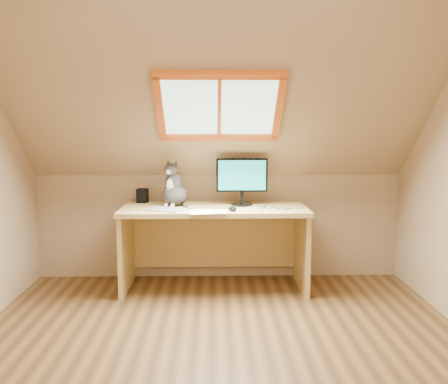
{
  "coord_description": "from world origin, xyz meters",
  "views": [
    {
      "loc": [
        -0.05,
        -3.03,
        1.47
      ],
      "look_at": [
        0.04,
        1.0,
        0.94
      ],
      "focal_mm": 40.0,
      "sensor_mm": 36.0,
      "label": 1
    }
  ],
  "objects": [
    {
      "name": "monitor",
      "position": [
        0.21,
        1.46,
        1.0
      ],
      "size": [
        0.46,
        0.2,
        0.43
      ],
      "color": "black",
      "rests_on": "desk"
    },
    {
      "name": "mouse",
      "position": [
        0.11,
        1.16,
        0.77
      ],
      "size": [
        0.08,
        0.12,
        0.04
      ],
      "primitive_type": "ellipsoid",
      "rotation": [
        0.0,
        0.0,
        0.21
      ],
      "color": "black",
      "rests_on": "desk"
    },
    {
      "name": "ground",
      "position": [
        0.0,
        0.0,
        0.0
      ],
      "size": [
        3.5,
        3.5,
        0.0
      ],
      "primitive_type": "plane",
      "color": "brown",
      "rests_on": "ground"
    },
    {
      "name": "cables",
      "position": [
        0.4,
        1.26,
        0.76
      ],
      "size": [
        0.51,
        0.26,
        0.01
      ],
      "color": "silver",
      "rests_on": "desk"
    },
    {
      "name": "room_shell",
      "position": [
        0.0,
        -0.09,
        1.43
      ],
      "size": [
        3.52,
        3.52,
        2.41
      ],
      "color": "tan",
      "rests_on": "ground"
    },
    {
      "name": "desk",
      "position": [
        -0.04,
        1.45,
        0.53
      ],
      "size": [
        1.65,
        0.72,
        0.75
      ],
      "color": "tan",
      "rests_on": "ground"
    },
    {
      "name": "papers",
      "position": [
        -0.06,
        1.12,
        0.75
      ],
      "size": [
        0.33,
        0.27,
        0.0
      ],
      "color": "white",
      "rests_on": "desk"
    },
    {
      "name": "graphics_tablet",
      "position": [
        -0.44,
        1.2,
        0.76
      ],
      "size": [
        0.37,
        0.33,
        0.01
      ],
      "primitive_type": "cube",
      "rotation": [
        0.0,
        0.0,
        -0.44
      ],
      "color": "#B2B2B7",
      "rests_on": "desk"
    },
    {
      "name": "cat",
      "position": [
        -0.41,
        1.46,
        0.9
      ],
      "size": [
        0.32,
        0.34,
        0.42
      ],
      "color": "#484340",
      "rests_on": "desk"
    },
    {
      "name": "desk_speaker",
      "position": [
        -0.72,
        1.63,
        0.82
      ],
      "size": [
        0.11,
        0.11,
        0.13
      ],
      "primitive_type": "cube",
      "rotation": [
        0.0,
        0.0,
        -0.24
      ],
      "color": "black",
      "rests_on": "desk"
    }
  ]
}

